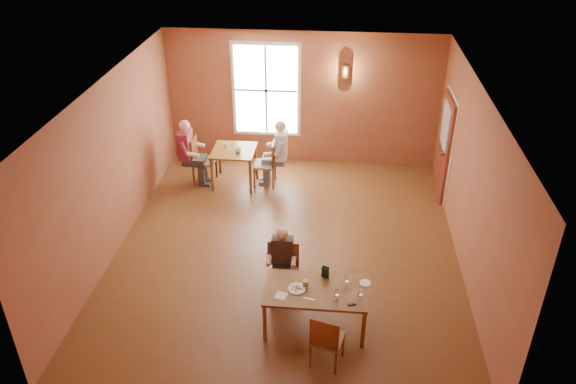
# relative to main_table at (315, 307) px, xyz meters

# --- Properties ---
(ground) EXTENTS (6.00, 7.00, 0.01)m
(ground) POSITION_rel_main_table_xyz_m (-0.61, 1.90, -0.34)
(ground) COLOR brown
(ground) RESTS_ON ground
(wall_back) EXTENTS (6.00, 0.04, 3.00)m
(wall_back) POSITION_rel_main_table_xyz_m (-0.61, 5.40, 1.16)
(wall_back) COLOR brown
(wall_back) RESTS_ON ground
(wall_front) EXTENTS (6.00, 0.04, 3.00)m
(wall_front) POSITION_rel_main_table_xyz_m (-0.61, -1.60, 1.16)
(wall_front) COLOR brown
(wall_front) RESTS_ON ground
(wall_left) EXTENTS (0.04, 7.00, 3.00)m
(wall_left) POSITION_rel_main_table_xyz_m (-3.61, 1.90, 1.16)
(wall_left) COLOR brown
(wall_left) RESTS_ON ground
(wall_right) EXTENTS (0.04, 7.00, 3.00)m
(wall_right) POSITION_rel_main_table_xyz_m (2.39, 1.90, 1.16)
(wall_right) COLOR brown
(wall_right) RESTS_ON ground
(ceiling) EXTENTS (6.00, 7.00, 0.04)m
(ceiling) POSITION_rel_main_table_xyz_m (-0.61, 1.90, 2.66)
(ceiling) COLOR white
(ceiling) RESTS_ON wall_back
(window) EXTENTS (1.36, 0.10, 1.96)m
(window) POSITION_rel_main_table_xyz_m (-1.41, 5.35, 1.36)
(window) COLOR white
(window) RESTS_ON wall_back
(door) EXTENTS (0.12, 1.04, 2.10)m
(door) POSITION_rel_main_table_xyz_m (2.33, 4.20, 0.71)
(door) COLOR maroon
(door) RESTS_ON ground
(wall_sconce) EXTENTS (0.16, 0.16, 0.28)m
(wall_sconce) POSITION_rel_main_table_xyz_m (0.29, 5.30, 1.86)
(wall_sconce) COLOR brown
(wall_sconce) RESTS_ON wall_back
(main_table) EXTENTS (1.47, 0.83, 0.69)m
(main_table) POSITION_rel_main_table_xyz_m (0.00, 0.00, 0.00)
(main_table) COLOR brown
(main_table) RESTS_ON ground
(chair_diner_main) EXTENTS (0.39, 0.39, 0.88)m
(chair_diner_main) POSITION_rel_main_table_xyz_m (-0.50, 0.65, 0.10)
(chair_diner_main) COLOR #4E2E19
(chair_diner_main) RESTS_ON ground
(diner_main) EXTENTS (0.44, 0.44, 1.09)m
(diner_main) POSITION_rel_main_table_xyz_m (-0.50, 0.62, 0.20)
(diner_main) COLOR black
(diner_main) RESTS_ON ground
(chair_empty) EXTENTS (0.48, 0.48, 0.88)m
(chair_empty) POSITION_rel_main_table_xyz_m (0.21, -0.69, 0.10)
(chair_empty) COLOR #522B15
(chair_empty) RESTS_ON ground
(plate_food) EXTENTS (0.27, 0.27, 0.03)m
(plate_food) POSITION_rel_main_table_xyz_m (-0.27, -0.03, 0.36)
(plate_food) COLOR white
(plate_food) RESTS_ON main_table
(sandwich) EXTENTS (0.08, 0.08, 0.09)m
(sandwich) POSITION_rel_main_table_xyz_m (-0.15, 0.04, 0.39)
(sandwich) COLOR #DDAE71
(sandwich) RESTS_ON main_table
(goblet_a) EXTENTS (0.09, 0.09, 0.18)m
(goblet_a) POSITION_rel_main_table_xyz_m (0.43, 0.13, 0.43)
(goblet_a) COLOR white
(goblet_a) RESTS_ON main_table
(goblet_b) EXTENTS (0.08, 0.08, 0.16)m
(goblet_b) POSITION_rel_main_table_xyz_m (0.63, -0.13, 0.43)
(goblet_b) COLOR white
(goblet_b) RESTS_ON main_table
(goblet_c) EXTENTS (0.08, 0.08, 0.17)m
(goblet_c) POSITION_rel_main_table_xyz_m (0.30, -0.17, 0.43)
(goblet_c) COLOR white
(goblet_c) RESTS_ON main_table
(menu_stand) EXTENTS (0.12, 0.10, 0.18)m
(menu_stand) POSITION_rel_main_table_xyz_m (0.12, 0.28, 0.44)
(menu_stand) COLOR black
(menu_stand) RESTS_ON main_table
(knife) EXTENTS (0.17, 0.05, 0.00)m
(knife) POSITION_rel_main_table_xyz_m (-0.09, -0.21, 0.35)
(knife) COLOR silver
(knife) RESTS_ON main_table
(napkin) EXTENTS (0.19, 0.19, 0.01)m
(napkin) POSITION_rel_main_table_xyz_m (-0.48, -0.19, 0.35)
(napkin) COLOR white
(napkin) RESTS_ON main_table
(side_plate) EXTENTS (0.19, 0.19, 0.01)m
(side_plate) POSITION_rel_main_table_xyz_m (0.71, 0.20, 0.35)
(side_plate) COLOR silver
(side_plate) RESTS_ON main_table
(sunglasses) EXTENTS (0.12, 0.07, 0.01)m
(sunglasses) POSITION_rel_main_table_xyz_m (0.51, -0.28, 0.35)
(sunglasses) COLOR black
(sunglasses) RESTS_ON main_table
(second_table) EXTENTS (0.89, 0.89, 0.78)m
(second_table) POSITION_rel_main_table_xyz_m (-1.96, 4.21, 0.05)
(second_table) COLOR brown
(second_table) RESTS_ON ground
(chair_diner_white) EXTENTS (0.44, 0.44, 0.99)m
(chair_diner_white) POSITION_rel_main_table_xyz_m (-1.31, 4.21, 0.15)
(chair_diner_white) COLOR #532D16
(chair_diner_white) RESTS_ON ground
(diner_white) EXTENTS (0.55, 0.55, 1.38)m
(diner_white) POSITION_rel_main_table_xyz_m (-1.28, 4.21, 0.35)
(diner_white) COLOR silver
(diner_white) RESTS_ON ground
(chair_diner_maroon) EXTENTS (0.45, 0.45, 1.01)m
(chair_diner_maroon) POSITION_rel_main_table_xyz_m (-2.61, 4.21, 0.16)
(chair_diner_maroon) COLOR #56311E
(chair_diner_maroon) RESTS_ON ground
(diner_maroon) EXTENTS (0.56, 0.56, 1.40)m
(diner_maroon) POSITION_rel_main_table_xyz_m (-2.64, 4.21, 0.36)
(diner_maroon) COLOR maroon
(diner_maroon) RESTS_ON ground
(cup_a) EXTENTS (0.15, 0.15, 0.10)m
(cup_a) POSITION_rel_main_table_xyz_m (-1.84, 4.08, 0.49)
(cup_a) COLOR white
(cup_a) RESTS_ON second_table
(cup_b) EXTENTS (0.11, 0.11, 0.09)m
(cup_b) POSITION_rel_main_table_xyz_m (-2.16, 4.32, 0.48)
(cup_b) COLOR white
(cup_b) RESTS_ON second_table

